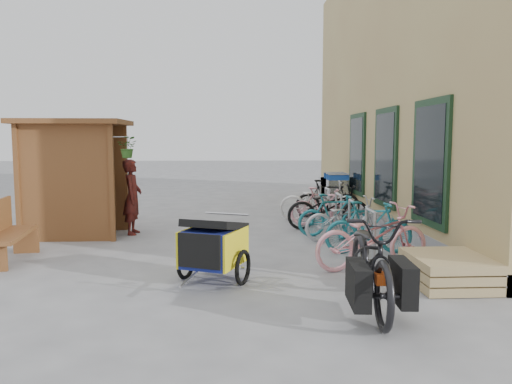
{
  "coord_description": "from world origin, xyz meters",
  "views": [
    {
      "loc": [
        0.01,
        -7.96,
        2.0
      ],
      "look_at": [
        0.5,
        1.5,
        1.0
      ],
      "focal_mm": 35.0,
      "sensor_mm": 36.0,
      "label": 1
    }
  ],
  "objects_px": {
    "bike_7": "(328,199)",
    "bike_3": "(333,215)",
    "pallet_stack": "(448,270)",
    "bike_2": "(347,219)",
    "shopping_carts": "(333,187)",
    "bike_6": "(319,201)",
    "kiosk": "(70,161)",
    "child_trailer": "(214,245)",
    "bike_0": "(372,237)",
    "bike_4": "(329,207)",
    "bike_5": "(322,207)",
    "bike_1": "(369,227)",
    "bench": "(4,231)",
    "person_kiosk": "(132,197)",
    "cargo_bike": "(372,261)"
  },
  "relations": [
    {
      "from": "shopping_carts",
      "to": "bike_0",
      "type": "distance_m",
      "value": 6.92
    },
    {
      "from": "cargo_bike",
      "to": "bike_7",
      "type": "height_order",
      "value": "cargo_bike"
    },
    {
      "from": "pallet_stack",
      "to": "person_kiosk",
      "type": "height_order",
      "value": "person_kiosk"
    },
    {
      "from": "bike_1",
      "to": "kiosk",
      "type": "bearing_deg",
      "value": 72.11
    },
    {
      "from": "shopping_carts",
      "to": "bike_2",
      "type": "height_order",
      "value": "shopping_carts"
    },
    {
      "from": "child_trailer",
      "to": "bike_1",
      "type": "distance_m",
      "value": 3.09
    },
    {
      "from": "kiosk",
      "to": "cargo_bike",
      "type": "relative_size",
      "value": 1.09
    },
    {
      "from": "person_kiosk",
      "to": "bike_4",
      "type": "relative_size",
      "value": 0.84
    },
    {
      "from": "shopping_carts",
      "to": "bike_0",
      "type": "height_order",
      "value": "shopping_carts"
    },
    {
      "from": "shopping_carts",
      "to": "bike_6",
      "type": "distance_m",
      "value": 2.53
    },
    {
      "from": "cargo_bike",
      "to": "bike_3",
      "type": "xyz_separation_m",
      "value": [
        0.46,
        4.42,
        -0.13
      ]
    },
    {
      "from": "bike_7",
      "to": "bike_3",
      "type": "bearing_deg",
      "value": 179.07
    },
    {
      "from": "kiosk",
      "to": "bench",
      "type": "distance_m",
      "value": 2.47
    },
    {
      "from": "kiosk",
      "to": "bike_6",
      "type": "xyz_separation_m",
      "value": [
        5.44,
        1.53,
        -1.05
      ]
    },
    {
      "from": "shopping_carts",
      "to": "bike_7",
      "type": "distance_m",
      "value": 1.9
    },
    {
      "from": "bike_5",
      "to": "bike_6",
      "type": "distance_m",
      "value": 0.67
    },
    {
      "from": "bike_1",
      "to": "bike_4",
      "type": "height_order",
      "value": "bike_4"
    },
    {
      "from": "child_trailer",
      "to": "bike_3",
      "type": "bearing_deg",
      "value": 76.24
    },
    {
      "from": "bike_2",
      "to": "bike_0",
      "type": "bearing_deg",
      "value": 171.44
    },
    {
      "from": "bike_3",
      "to": "bike_0",
      "type": "bearing_deg",
      "value": 179.52
    },
    {
      "from": "pallet_stack",
      "to": "child_trailer",
      "type": "xyz_separation_m",
      "value": [
        -3.23,
        0.36,
        0.31
      ]
    },
    {
      "from": "bike_2",
      "to": "child_trailer",
      "type": "bearing_deg",
      "value": 130.83
    },
    {
      "from": "bike_7",
      "to": "bike_4",
      "type": "bearing_deg",
      "value": 176.99
    },
    {
      "from": "pallet_stack",
      "to": "shopping_carts",
      "type": "xyz_separation_m",
      "value": [
        -0.0,
        7.78,
        0.41
      ]
    },
    {
      "from": "bike_0",
      "to": "bike_4",
      "type": "xyz_separation_m",
      "value": [
        0.01,
        3.48,
        -0.01
      ]
    },
    {
      "from": "pallet_stack",
      "to": "bike_2",
      "type": "bearing_deg",
      "value": 103.05
    },
    {
      "from": "kiosk",
      "to": "bike_4",
      "type": "relative_size",
      "value": 1.32
    },
    {
      "from": "bike_0",
      "to": "bike_7",
      "type": "relative_size",
      "value": 1.17
    },
    {
      "from": "shopping_carts",
      "to": "bike_5",
      "type": "height_order",
      "value": "shopping_carts"
    },
    {
      "from": "bike_6",
      "to": "bike_7",
      "type": "distance_m",
      "value": 0.65
    },
    {
      "from": "bike_0",
      "to": "bike_7",
      "type": "bearing_deg",
      "value": -17.57
    },
    {
      "from": "person_kiosk",
      "to": "bike_1",
      "type": "bearing_deg",
      "value": -113.2
    },
    {
      "from": "shopping_carts",
      "to": "bike_2",
      "type": "bearing_deg",
      "value": -98.45
    },
    {
      "from": "pallet_stack",
      "to": "child_trailer",
      "type": "distance_m",
      "value": 3.27
    },
    {
      "from": "bike_5",
      "to": "bike_7",
      "type": "distance_m",
      "value": 1.28
    },
    {
      "from": "pallet_stack",
      "to": "bike_3",
      "type": "xyz_separation_m",
      "value": [
        -0.87,
        3.52,
        0.24
      ]
    },
    {
      "from": "bench",
      "to": "cargo_bike",
      "type": "xyz_separation_m",
      "value": [
        5.35,
        -2.56,
        0.07
      ]
    },
    {
      "from": "bike_0",
      "to": "bike_1",
      "type": "xyz_separation_m",
      "value": [
        0.24,
        1.02,
        -0.04
      ]
    },
    {
      "from": "bike_3",
      "to": "bike_4",
      "type": "xyz_separation_m",
      "value": [
        0.07,
        0.87,
        0.05
      ]
    },
    {
      "from": "bike_6",
      "to": "bike_4",
      "type": "bearing_deg",
      "value": -169.75
    },
    {
      "from": "bike_3",
      "to": "bike_5",
      "type": "height_order",
      "value": "bike_5"
    },
    {
      "from": "cargo_bike",
      "to": "bike_1",
      "type": "height_order",
      "value": "cargo_bike"
    },
    {
      "from": "shopping_carts",
      "to": "child_trailer",
      "type": "xyz_separation_m",
      "value": [
        -3.23,
        -7.42,
        -0.1
      ]
    },
    {
      "from": "person_kiosk",
      "to": "kiosk",
      "type": "bearing_deg",
      "value": 98.17
    },
    {
      "from": "person_kiosk",
      "to": "bike_2",
      "type": "xyz_separation_m",
      "value": [
        4.35,
        -0.97,
        -0.35
      ]
    },
    {
      "from": "bench",
      "to": "person_kiosk",
      "type": "relative_size",
      "value": 1.03
    },
    {
      "from": "pallet_stack",
      "to": "bike_0",
      "type": "relative_size",
      "value": 0.63
    },
    {
      "from": "bike_1",
      "to": "pallet_stack",
      "type": "bearing_deg",
      "value": -162.73
    },
    {
      "from": "cargo_bike",
      "to": "bike_5",
      "type": "distance_m",
      "value": 5.64
    },
    {
      "from": "bike_1",
      "to": "child_trailer",
      "type": "bearing_deg",
      "value": 121.42
    }
  ]
}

